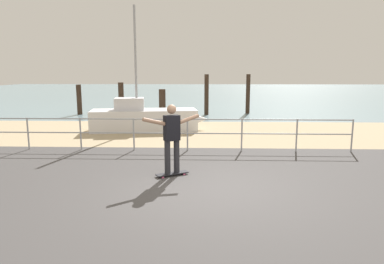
% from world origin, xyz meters
% --- Properties ---
extents(ground_plane, '(24.00, 10.00, 0.04)m').
position_xyz_m(ground_plane, '(0.00, -1.00, 0.00)').
color(ground_plane, '#474444').
rests_on(ground_plane, ground).
extents(beach_strip, '(24.00, 6.00, 0.04)m').
position_xyz_m(beach_strip, '(0.00, 7.00, 0.00)').
color(beach_strip, tan).
rests_on(beach_strip, ground).
extents(sea_surface, '(72.00, 50.00, 0.04)m').
position_xyz_m(sea_surface, '(0.00, 35.00, 0.00)').
color(sea_surface, '#75939E').
rests_on(sea_surface, ground).
extents(railing_fence, '(11.93, 0.05, 1.05)m').
position_xyz_m(railing_fence, '(-1.49, 3.60, 0.70)').
color(railing_fence, '#9EA0A5').
rests_on(railing_fence, ground).
extents(sailboat, '(5.06, 2.08, 5.11)m').
position_xyz_m(sailboat, '(-2.49, 7.40, 0.52)').
color(sailboat, silver).
rests_on(sailboat, ground).
extents(skateboard, '(0.79, 0.57, 0.08)m').
position_xyz_m(skateboard, '(-0.88, 0.93, 0.07)').
color(skateboard, black).
rests_on(skateboard, ground).
extents(skateboarder, '(1.30, 0.80, 1.65)m').
position_xyz_m(skateboarder, '(-0.88, 0.93, 1.02)').
color(skateboarder, '#26262B').
rests_on(skateboarder, skateboard).
extents(groyne_post_0, '(0.28, 0.28, 1.74)m').
position_xyz_m(groyne_post_0, '(-7.33, 12.69, 0.87)').
color(groyne_post_0, '#332319').
rests_on(groyne_post_0, ground).
extents(groyne_post_1, '(0.31, 0.31, 1.87)m').
position_xyz_m(groyne_post_1, '(-4.88, 12.69, 0.93)').
color(groyne_post_1, '#332319').
rests_on(groyne_post_1, ground).
extents(groyne_post_2, '(0.37, 0.37, 1.52)m').
position_xyz_m(groyne_post_2, '(-2.44, 12.01, 0.76)').
color(groyne_post_2, '#332319').
rests_on(groyne_post_2, ground).
extents(groyne_post_3, '(0.25, 0.25, 2.32)m').
position_xyz_m(groyne_post_3, '(0.01, 12.83, 1.16)').
color(groyne_post_3, '#332319').
rests_on(groyne_post_3, ground).
extents(groyne_post_4, '(0.24, 0.24, 2.33)m').
position_xyz_m(groyne_post_4, '(2.46, 13.54, 1.16)').
color(groyne_post_4, '#332319').
rests_on(groyne_post_4, ground).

